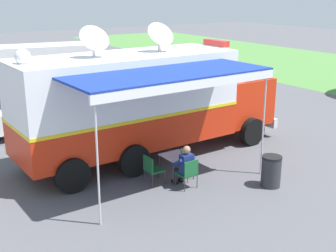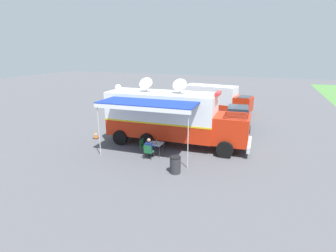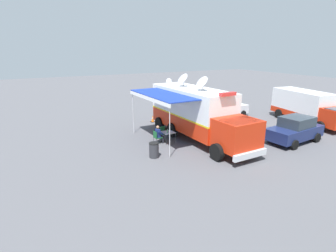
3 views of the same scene
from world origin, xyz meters
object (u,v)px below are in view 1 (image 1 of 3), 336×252
object	(u,v)px
folding_chair_beside_table	(152,168)
seated_responder	(185,165)
folding_chair_at_table	(189,172)
folding_table	(176,157)
support_truck	(58,69)
command_truck	(147,100)
water_bottle	(182,152)
trash_bin	(271,171)
car_behind_truck	(154,89)

from	to	relation	value
folding_chair_beside_table	seated_responder	world-z (taller)	seated_responder
folding_chair_at_table	seated_responder	world-z (taller)	seated_responder
folding_table	support_truck	bearing A→B (deg)	175.09
folding_table	support_truck	distance (m)	12.88
folding_table	command_truck	bearing A→B (deg)	172.61
water_bottle	support_truck	xyz separation A→B (m)	(-12.93, 1.00, 0.55)
support_truck	folding_chair_beside_table	bearing A→B (deg)	-8.67
command_truck	water_bottle	size ratio (longest dim) A/B	42.66
folding_table	water_bottle	distance (m)	0.22
water_bottle	folding_chair_at_table	distance (m)	0.79
command_truck	seated_responder	bearing A→B (deg)	-8.66
folding_chair_beside_table	support_truck	xyz separation A→B (m)	(-12.79, 1.95, 0.87)
seated_responder	support_truck	world-z (taller)	support_truck
trash_bin	car_behind_truck	world-z (taller)	car_behind_truck
trash_bin	support_truck	world-z (taller)	support_truck
water_bottle	folding_chair_beside_table	distance (m)	1.01
support_truck	folding_table	bearing A→B (deg)	-4.91
water_bottle	support_truck	distance (m)	12.98
folding_chair_at_table	support_truck	world-z (taller)	support_truck
folding_chair_beside_table	support_truck	distance (m)	12.97
seated_responder	folding_chair_at_table	bearing A→B (deg)	1.64
water_bottle	car_behind_truck	world-z (taller)	car_behind_truck
command_truck	folding_chair_beside_table	bearing A→B (deg)	-28.24
folding_chair_beside_table	seated_responder	xyz separation A→B (m)	(0.63, 0.71, 0.14)
seated_responder	support_truck	xyz separation A→B (m)	(-13.42, 1.24, 0.73)
folding_chair_at_table	seated_responder	distance (m)	0.23
folding_table	folding_chair_beside_table	xyz separation A→B (m)	(-0.02, -0.85, -0.16)
trash_bin	folding_table	bearing A→B (deg)	-135.50
folding_chair_at_table	command_truck	bearing A→B (deg)	172.00
support_truck	command_truck	bearing A→B (deg)	-4.42
folding_chair_at_table	water_bottle	bearing A→B (deg)	160.79
folding_chair_at_table	folding_chair_beside_table	bearing A→B (deg)	-138.94
water_bottle	support_truck	bearing A→B (deg)	175.58
water_bottle	folding_chair_beside_table	bearing A→B (deg)	-98.20
command_truck	water_bottle	xyz separation A→B (m)	(2.23, -0.17, -1.11)
folding_table	car_behind_truck	xyz separation A→B (m)	(-7.67, 3.97, 0.21)
folding_chair_at_table	trash_bin	size ratio (longest dim) A/B	0.96
folding_table	folding_chair_at_table	bearing A→B (deg)	-9.60
trash_bin	support_truck	bearing A→B (deg)	-176.78
trash_bin	water_bottle	bearing A→B (deg)	-135.30
command_truck	seated_responder	world-z (taller)	command_truck
folding_chair_beside_table	seated_responder	size ratio (longest dim) A/B	0.70
command_truck	water_bottle	bearing A→B (deg)	-4.40
command_truck	folding_chair_at_table	bearing A→B (deg)	-8.00
folding_table	support_truck	size ratio (longest dim) A/B	0.12
seated_responder	trash_bin	bearing A→B (deg)	56.82
command_truck	support_truck	xyz separation A→B (m)	(-10.70, 0.83, -0.56)
water_bottle	seated_responder	bearing A→B (deg)	-26.22
water_bottle	seated_responder	world-z (taller)	seated_responder
trash_bin	car_behind_truck	xyz separation A→B (m)	(-9.63, 2.03, 0.42)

